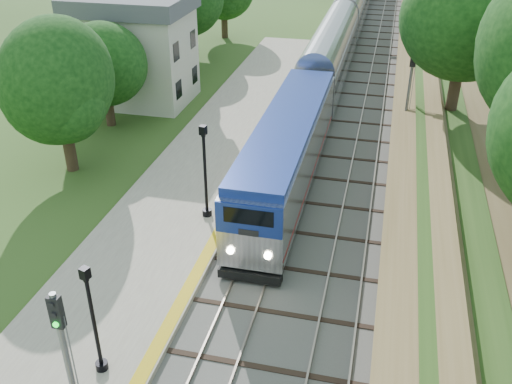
% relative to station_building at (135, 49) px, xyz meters
% --- Properties ---
extents(trackbed, '(9.50, 170.00, 0.28)m').
position_rel_station_building_xyz_m(trackbed, '(16.00, 30.00, -4.02)').
color(trackbed, '#4C4944').
rests_on(trackbed, ground).
extents(platform, '(6.40, 68.00, 0.38)m').
position_rel_station_building_xyz_m(platform, '(8.80, -14.00, -3.90)').
color(platform, gray).
rests_on(platform, ground).
extents(yellow_stripe, '(0.55, 68.00, 0.01)m').
position_rel_station_building_xyz_m(yellow_stripe, '(11.65, -14.00, -3.70)').
color(yellow_stripe, gold).
rests_on(yellow_stripe, platform).
extents(embankment, '(10.64, 170.00, 11.70)m').
position_rel_station_building_xyz_m(embankment, '(24.35, 30.00, -2.14)').
color(embankment, brown).
rests_on(embankment, ground).
extents(station_building, '(8.60, 6.60, 8.00)m').
position_rel_station_building_xyz_m(station_building, '(0.00, 0.00, 0.00)').
color(station_building, beige).
rests_on(station_building, ground).
extents(trees_behind_platform, '(7.82, 53.32, 7.21)m').
position_rel_station_building_xyz_m(trees_behind_platform, '(2.83, -9.33, 0.44)').
color(trees_behind_platform, '#332316').
rests_on(trees_behind_platform, ground).
extents(lamppost_mid, '(0.44, 0.44, 4.41)m').
position_rel_station_building_xyz_m(lamppost_mid, '(10.18, -26.59, -1.74)').
color(lamppost_mid, black).
rests_on(lamppost_mid, platform).
extents(lamppost_far, '(0.49, 0.49, 4.93)m').
position_rel_station_building_xyz_m(lamppost_far, '(10.62, -15.85, -1.51)').
color(lamppost_far, black).
rests_on(lamppost_far, platform).
extents(signal_platform, '(0.35, 0.28, 5.91)m').
position_rel_station_building_xyz_m(signal_platform, '(11.10, -29.52, -0.08)').
color(signal_platform, slate).
rests_on(signal_platform, platform).
extents(signal_farside, '(0.34, 0.27, 6.28)m').
position_rel_station_building_xyz_m(signal_farside, '(20.20, -3.91, -0.13)').
color(signal_farside, slate).
rests_on(signal_farside, ground).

